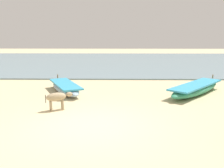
{
  "coord_description": "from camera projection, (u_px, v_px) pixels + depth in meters",
  "views": [
    {
      "loc": [
        0.78,
        -7.14,
        2.75
      ],
      "look_at": [
        0.61,
        3.46,
        0.6
      ],
      "focal_mm": 39.71,
      "sensor_mm": 36.0,
      "label": 1
    }
  ],
  "objects": [
    {
      "name": "calf_near_dun",
      "position": [
        57.0,
        97.0,
        9.03
      ],
      "size": [
        0.97,
        0.59,
        0.66
      ],
      "rotation": [
        0.0,
        0.0,
        0.42
      ],
      "color": "tan",
      "rests_on": "ground"
    },
    {
      "name": "fishing_boat_3",
      "position": [
        196.0,
        89.0,
        11.5
      ],
      "size": [
        3.59,
        3.9,
        0.67
      ],
      "rotation": [
        0.0,
        0.0,
        0.85
      ],
      "color": "#338C66",
      "rests_on": "ground"
    },
    {
      "name": "ground",
      "position": [
        90.0,
        126.0,
        7.55
      ],
      "size": [
        80.0,
        80.0,
        0.0
      ],
      "primitive_type": "plane",
      "color": "#CCB789"
    },
    {
      "name": "sea_water",
      "position": [
        108.0,
        61.0,
        24.84
      ],
      "size": [
        60.0,
        20.0,
        0.08
      ],
      "primitive_type": "cube",
      "color": "slate",
      "rests_on": "ground"
    },
    {
      "name": "fishing_boat_2",
      "position": [
        65.0,
        87.0,
        11.81
      ],
      "size": [
        2.29,
        3.45,
        0.64
      ],
      "rotation": [
        0.0,
        0.0,
        2.02
      ],
      "color": "#8CA5B7",
      "rests_on": "ground"
    }
  ]
}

